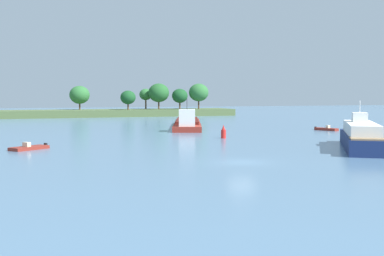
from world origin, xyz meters
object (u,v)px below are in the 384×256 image
object	(u,v)px
fishing_skiff	(29,148)
white_riverboat	(361,136)
channel_buoy_red	(223,133)
small_motorboat	(326,129)
cargo_barge	(187,123)

from	to	relation	value
fishing_skiff	white_riverboat	xyz separation A→B (m)	(35.85, -11.55, 1.19)
fishing_skiff	white_riverboat	size ratio (longest dim) A/B	0.27
fishing_skiff	channel_buoy_red	distance (m)	27.03
fishing_skiff	channel_buoy_red	xyz separation A→B (m)	(26.31, 6.16, 0.60)
fishing_skiff	small_motorboat	xyz separation A→B (m)	(49.18, 14.61, 0.03)
cargo_barge	white_riverboat	bearing A→B (deg)	-80.61
cargo_barge	channel_buoy_red	size ratio (longest dim) A/B	14.96
small_motorboat	fishing_skiff	bearing A→B (deg)	-163.46
channel_buoy_red	small_motorboat	bearing A→B (deg)	20.27
fishing_skiff	small_motorboat	distance (m)	51.30
small_motorboat	channel_buoy_red	size ratio (longest dim) A/B	2.28
cargo_barge	small_motorboat	world-z (taller)	cargo_barge
white_riverboat	small_motorboat	world-z (taller)	white_riverboat
fishing_skiff	white_riverboat	world-z (taller)	white_riverboat
fishing_skiff	channel_buoy_red	bearing A→B (deg)	13.18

